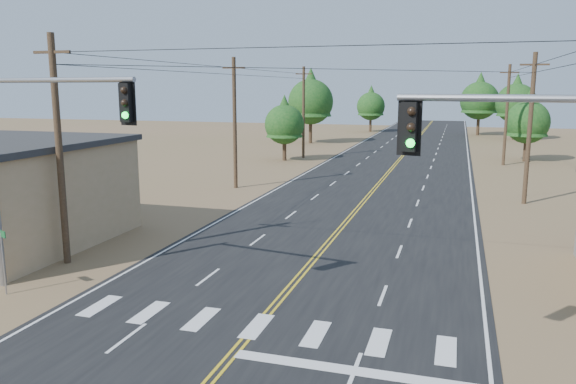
% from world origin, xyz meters
% --- Properties ---
extents(road, '(15.00, 200.00, 0.02)m').
position_xyz_m(road, '(0.00, 30.00, 0.01)').
color(road, black).
rests_on(road, ground).
extents(utility_pole_left_near, '(1.80, 0.30, 10.00)m').
position_xyz_m(utility_pole_left_near, '(-10.50, 12.00, 5.12)').
color(utility_pole_left_near, '#4C3826').
rests_on(utility_pole_left_near, ground).
extents(utility_pole_left_mid, '(1.80, 0.30, 10.00)m').
position_xyz_m(utility_pole_left_mid, '(-10.50, 32.00, 5.12)').
color(utility_pole_left_mid, '#4C3826').
rests_on(utility_pole_left_mid, ground).
extents(utility_pole_left_far, '(1.80, 0.30, 10.00)m').
position_xyz_m(utility_pole_left_far, '(-10.50, 52.00, 5.12)').
color(utility_pole_left_far, '#4C3826').
rests_on(utility_pole_left_far, ground).
extents(utility_pole_right_mid, '(1.80, 0.30, 10.00)m').
position_xyz_m(utility_pole_right_mid, '(10.50, 32.00, 5.12)').
color(utility_pole_right_mid, '#4C3826').
rests_on(utility_pole_right_mid, ground).
extents(utility_pole_right_far, '(1.80, 0.30, 10.00)m').
position_xyz_m(utility_pole_right_far, '(10.50, 52.00, 5.12)').
color(utility_pole_right_far, '#4C3826').
rests_on(utility_pole_right_far, ground).
extents(signal_mast_left, '(7.22, 1.52, 8.22)m').
position_xyz_m(signal_mast_left, '(-8.91, 8.45, 5.59)').
color(signal_mast_left, gray).
rests_on(signal_mast_left, ground).
extents(street_sign, '(0.70, 0.32, 2.51)m').
position_xyz_m(street_sign, '(-10.12, 8.00, 1.68)').
color(street_sign, gray).
rests_on(street_sign, ground).
extents(tree_left_near, '(4.21, 4.21, 7.02)m').
position_xyz_m(tree_left_near, '(-11.80, 49.04, 4.29)').
color(tree_left_near, '#3F2D1E').
rests_on(tree_left_near, ground).
extents(tree_left_mid, '(6.29, 6.29, 10.49)m').
position_xyz_m(tree_left_mid, '(-14.00, 68.51, 6.42)').
color(tree_left_mid, '#3F2D1E').
rests_on(tree_left_mid, ground).
extents(tree_left_far, '(4.91, 4.91, 8.18)m').
position_xyz_m(tree_left_far, '(-9.00, 91.32, 5.00)').
color(tree_left_far, '#3F2D1E').
rests_on(tree_left_far, ground).
extents(tree_right_near, '(4.52, 4.52, 7.53)m').
position_xyz_m(tree_right_near, '(12.92, 55.96, 4.61)').
color(tree_right_near, '#3F2D1E').
rests_on(tree_right_near, ground).
extents(tree_right_mid, '(5.89, 5.89, 9.82)m').
position_xyz_m(tree_right_mid, '(14.00, 82.57, 6.01)').
color(tree_right_mid, '#3F2D1E').
rests_on(tree_right_mid, ground).
extents(tree_right_far, '(6.14, 6.14, 10.24)m').
position_xyz_m(tree_right_far, '(9.00, 89.21, 6.26)').
color(tree_right_far, '#3F2D1E').
rests_on(tree_right_far, ground).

